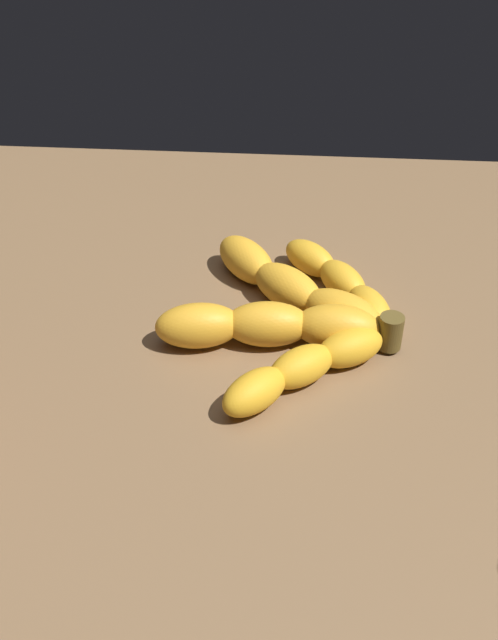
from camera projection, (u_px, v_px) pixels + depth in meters
The scene contains 2 objects.
ground_plane at pixel (219, 346), 63.27cm from camera, with size 96.61×72.68×3.53cm, color brown.
banana_bunch at pixel (295, 311), 61.45cm from camera, with size 20.52×25.31×3.79cm.
Camera 1 is at (-6.38, 48.92, 38.00)cm, focal length 40.86 mm.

